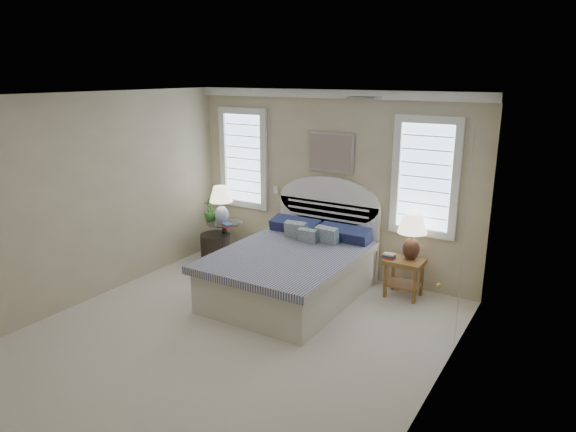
{
  "coord_description": "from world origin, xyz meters",
  "views": [
    {
      "loc": [
        3.31,
        -4.13,
        2.92
      ],
      "look_at": [
        0.18,
        1.0,
        1.24
      ],
      "focal_mm": 32.0,
      "sensor_mm": 36.0,
      "label": 1
    }
  ],
  "objects_px": {
    "side_table_left": "(225,236)",
    "nightstand_right": "(404,270)",
    "bed": "(294,267)",
    "lamp_left": "(221,200)",
    "lamp_right": "(412,231)",
    "floor_pot": "(216,247)"
  },
  "relations": [
    {
      "from": "floor_pot",
      "to": "lamp_right",
      "type": "xyz_separation_m",
      "value": [
        3.1,
        0.3,
        0.7
      ]
    },
    {
      "from": "side_table_left",
      "to": "bed",
      "type": "bearing_deg",
      "value": -19.74
    },
    {
      "from": "side_table_left",
      "to": "nightstand_right",
      "type": "bearing_deg",
      "value": 1.94
    },
    {
      "from": "nightstand_right",
      "to": "side_table_left",
      "type": "bearing_deg",
      "value": -178.06
    },
    {
      "from": "nightstand_right",
      "to": "lamp_left",
      "type": "relative_size",
      "value": 0.89
    },
    {
      "from": "lamp_left",
      "to": "nightstand_right",
      "type": "bearing_deg",
      "value": 2.98
    },
    {
      "from": "nightstand_right",
      "to": "lamp_right",
      "type": "bearing_deg",
      "value": 55.75
    },
    {
      "from": "bed",
      "to": "side_table_left",
      "type": "distance_m",
      "value": 1.75
    },
    {
      "from": "side_table_left",
      "to": "lamp_right",
      "type": "bearing_deg",
      "value": 3.31
    },
    {
      "from": "side_table_left",
      "to": "nightstand_right",
      "type": "height_order",
      "value": "side_table_left"
    },
    {
      "from": "side_table_left",
      "to": "lamp_right",
      "type": "height_order",
      "value": "lamp_right"
    },
    {
      "from": "floor_pot",
      "to": "lamp_left",
      "type": "relative_size",
      "value": 0.81
    },
    {
      "from": "bed",
      "to": "nightstand_right",
      "type": "distance_m",
      "value": 1.47
    },
    {
      "from": "side_table_left",
      "to": "lamp_right",
      "type": "distance_m",
      "value": 3.05
    },
    {
      "from": "floor_pot",
      "to": "lamp_right",
      "type": "bearing_deg",
      "value": 5.54
    },
    {
      "from": "side_table_left",
      "to": "nightstand_right",
      "type": "xyz_separation_m",
      "value": [
        2.95,
        0.1,
        -0.0
      ]
    },
    {
      "from": "bed",
      "to": "lamp_right",
      "type": "xyz_separation_m",
      "value": [
        1.35,
        0.77,
        0.53
      ]
    },
    {
      "from": "bed",
      "to": "lamp_left",
      "type": "bearing_deg",
      "value": 161.99
    },
    {
      "from": "nightstand_right",
      "to": "lamp_left",
      "type": "xyz_separation_m",
      "value": [
        -2.96,
        -0.15,
        0.61
      ]
    },
    {
      "from": "nightstand_right",
      "to": "lamp_left",
      "type": "distance_m",
      "value": 3.02
    },
    {
      "from": "nightstand_right",
      "to": "floor_pot",
      "type": "xyz_separation_m",
      "value": [
        -3.05,
        -0.23,
        -0.17
      ]
    },
    {
      "from": "bed",
      "to": "lamp_left",
      "type": "distance_m",
      "value": 1.84
    }
  ]
}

